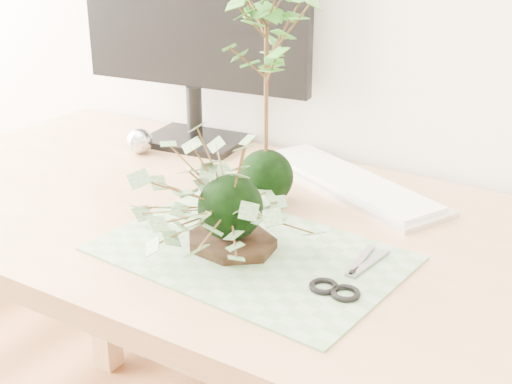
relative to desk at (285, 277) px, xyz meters
The scene contains 9 objects.
desk is the anchor object (origin of this frame).
cutting_mat 0.14m from the desk, 92.42° to the right, with size 0.45×0.30×0.00m, color #66905F.
stone_dish 0.15m from the desk, 112.22° to the right, with size 0.16×0.16×0.01m, color black.
ivy_kokedama 0.23m from the desk, 112.22° to the right, with size 0.34×0.34×0.20m.
maple_kokedama 0.39m from the desk, 138.28° to the left, with size 0.29×0.29×0.41m.
keyboard 0.25m from the desk, 89.42° to the left, with size 0.45×0.30×0.02m.
monitor 0.60m from the desk, 144.05° to the left, with size 0.52×0.18×0.46m.
foil_ball 0.49m from the desk, 160.38° to the left, with size 0.06×0.06×0.06m, color white.
scissors 0.22m from the desk, 36.80° to the right, with size 0.08×0.17×0.01m.
Camera 1 is at (0.52, 0.31, 1.25)m, focal length 50.00 mm.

